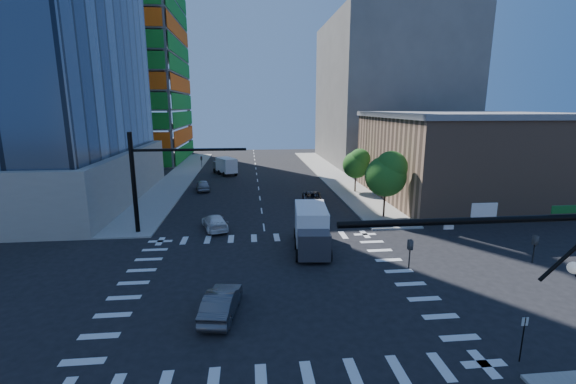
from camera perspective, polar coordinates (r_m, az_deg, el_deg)
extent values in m
plane|color=black|center=(25.83, -2.45, -13.39)|extent=(160.00, 160.00, 0.00)
cube|color=silver|center=(25.82, -2.45, -13.38)|extent=(20.00, 20.00, 0.01)
cube|color=gray|center=(65.65, 6.35, 2.65)|extent=(5.00, 60.00, 0.15)
cube|color=gray|center=(65.14, -15.70, 2.17)|extent=(5.00, 60.00, 0.15)
cube|color=gray|center=(56.69, -36.22, 1.71)|extent=(30.00, 30.00, 6.00)
cube|color=#188727|center=(87.27, -15.84, 20.82)|extent=(0.12, 24.00, 49.00)
cube|color=#F2580E|center=(78.28, -27.28, 20.97)|extent=(24.00, 0.12, 49.00)
cube|color=#8D6B51|center=(52.67, 24.22, 4.60)|extent=(20.00, 22.00, 10.00)
cube|color=slate|center=(52.30, 24.74, 10.35)|extent=(20.50, 22.50, 0.60)
cube|color=#655F5A|center=(83.20, 14.44, 14.05)|extent=(24.00, 30.00, 28.00)
cylinder|color=black|center=(14.55, 26.93, -3.77)|extent=(10.00, 0.24, 0.24)
cylinder|color=black|center=(17.04, 36.86, -6.57)|extent=(2.50, 0.14, 2.50)
imported|color=black|center=(16.01, 32.61, -7.12)|extent=(0.16, 0.20, 1.00)
imported|color=black|center=(13.72, 17.54, -8.74)|extent=(0.16, 0.20, 1.00)
cube|color=white|center=(14.46, 27.06, -2.43)|extent=(0.90, 0.04, 0.50)
cube|color=#0D5B20|center=(16.29, 35.95, -2.10)|extent=(1.10, 0.04, 0.28)
sphere|color=white|center=(17.69, 36.65, -9.00)|extent=(0.44, 0.44, 0.44)
cylinder|color=black|center=(36.76, -21.88, 1.23)|extent=(0.40, 0.40, 9.00)
cylinder|color=black|center=(35.27, -14.40, 6.07)|extent=(10.00, 0.24, 0.24)
imported|color=black|center=(35.27, -12.69, 4.36)|extent=(0.16, 0.20, 1.00)
cylinder|color=#382316|center=(40.91, 14.04, -1.98)|extent=(0.20, 0.20, 2.27)
sphere|color=#1A4B14|center=(40.27, 14.28, 2.28)|extent=(4.16, 4.16, 4.16)
sphere|color=#347E2A|center=(39.98, 15.04, 3.58)|extent=(3.25, 3.25, 3.25)
cylinder|color=#382316|center=(52.18, 9.92, 1.12)|extent=(0.20, 0.20, 1.92)
sphere|color=#1A4B14|center=(51.73, 10.03, 3.96)|extent=(3.52, 3.52, 3.52)
sphere|color=#347E2A|center=(51.44, 10.59, 4.82)|extent=(2.75, 2.75, 2.75)
cylinder|color=black|center=(21.21, 31.40, -18.18)|extent=(0.06, 0.06, 2.20)
cube|color=silver|center=(20.79, 31.69, -16.02)|extent=(0.30, 0.03, 0.40)
imported|color=black|center=(45.50, 3.65, -0.95)|extent=(2.74, 5.13, 1.37)
imported|color=white|center=(36.84, -10.83, -4.40)|extent=(3.11, 5.07, 1.37)
imported|color=#999AA0|center=(53.95, -12.51, 0.98)|extent=(2.50, 4.57, 1.47)
imported|color=#47484C|center=(22.32, -9.83, -15.85)|extent=(2.27, 4.71, 1.49)
cube|color=white|center=(30.76, 3.54, -5.12)|extent=(2.96, 5.39, 2.69)
cube|color=#38383F|center=(30.97, 3.52, -6.30)|extent=(2.54, 2.08, 1.97)
cube|color=silver|center=(66.24, -9.40, 4.07)|extent=(3.85, 4.98, 2.33)
cube|color=#38383F|center=(66.33, -9.38, 3.57)|extent=(2.55, 2.34, 1.71)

